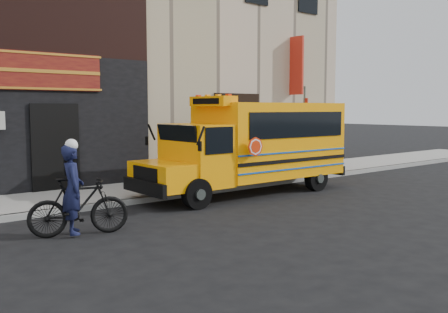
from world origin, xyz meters
TOP-DOWN VIEW (x-y plane):
  - ground at (0.00, 0.00)m, footprint 120.00×120.00m
  - curb at (0.00, 2.60)m, footprint 40.00×0.20m
  - sidewalk at (0.00, 4.10)m, footprint 40.00×3.00m
  - building at (-0.04, 10.45)m, footprint 20.00×10.70m
  - school_bus at (1.63, 1.89)m, footprint 6.92×2.43m
  - sign_pole at (4.89, 2.79)m, footprint 0.12×0.28m
  - bicycle at (-4.63, 0.32)m, footprint 2.07×1.14m
  - cyclist at (-4.73, 0.37)m, footprint 0.60×0.76m

SIDE VIEW (x-z plane):
  - ground at x=0.00m, z-range 0.00..0.00m
  - curb at x=0.00m, z-range 0.00..0.15m
  - sidewalk at x=0.00m, z-range 0.00..0.15m
  - bicycle at x=-4.63m, z-range 0.00..1.20m
  - cyclist at x=-4.73m, z-range 0.00..1.82m
  - school_bus at x=1.63m, z-range 0.05..2.97m
  - sign_pole at x=4.89m, z-range 0.16..3.52m
  - building at x=-0.04m, z-range 0.13..12.13m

